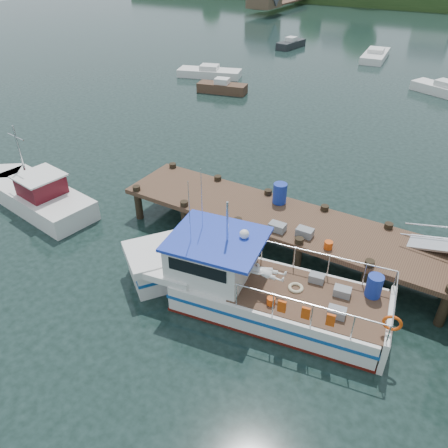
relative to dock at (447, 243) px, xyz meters
The scene contains 9 objects.
ground_plane 6.89m from the dock, behind, with size 160.00×160.00×0.00m, color black.
dock is the anchor object (origin of this frame).
lobster_boat 6.68m from the dock, 145.85° to the right, with size 9.67×3.96×4.60m.
work_boat 17.18m from the dock, behind, with size 7.24×3.04×3.78m.
moored_rowboat 24.96m from the dock, 138.12° to the left, with size 4.11×2.14×1.14m.
moored_a 29.83m from the dock, 137.53° to the left, with size 5.86×3.48×1.02m.
moored_b 25.37m from the dock, 97.15° to the left, with size 5.32×3.59×1.12m.
moored_d 36.24m from the dock, 107.74° to the left, with size 2.72×6.37×1.05m.
moored_e 40.75m from the dock, 120.46° to the left, with size 1.98×4.30×1.14m.
Camera 1 is at (6.18, -13.49, 10.53)m, focal length 35.00 mm.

